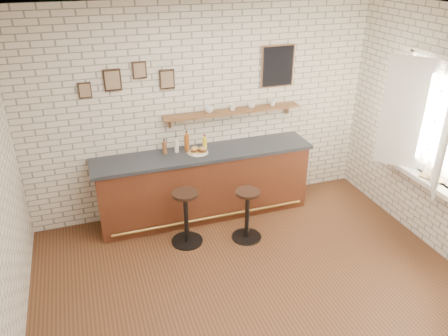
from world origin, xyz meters
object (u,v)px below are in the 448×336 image
Objects in this scene: bitters_bottle_brown at (165,148)px; condiment_bottle_yellow at (205,143)px; bar_counter at (205,184)px; book_upper at (429,178)px; shelf_cup_b at (232,107)px; book_lower at (428,179)px; sandwich_plate at (198,152)px; shelf_cup_c at (251,105)px; bar_stool_left at (186,216)px; shelf_cup_d at (272,103)px; bitters_bottle_amber at (187,143)px; bar_stool_right at (247,213)px; bitters_bottle_white at (176,145)px; shelf_cup_a at (209,109)px; ciabatta_sandwich at (199,149)px.

condiment_bottle_yellow is at bearing 0.00° from bitters_bottle_brown.
bar_counter is 2.97m from book_upper.
shelf_cup_b is 0.42× the size of book_lower.
bitters_bottle_brown reaches higher than sandwich_plate.
shelf_cup_c is at bearing 13.49° from sandwich_plate.
shelf_cup_b reaches higher than bar_stool_left.
shelf_cup_d reaches higher than bar_stool_left.
bitters_bottle_amber is 0.40× the size of bar_stool_right.
book_upper is (3.00, -1.70, -0.14)m from bitters_bottle_brown.
bitters_bottle_white reaches higher than sandwich_plate.
sandwich_plate is 0.46m from bitters_bottle_brown.
bitters_bottle_brown is 1.00m from bar_stool_left.
book_lower is (2.69, -1.69, -0.19)m from bitters_bottle_amber.
book_upper is at bearing -59.32° from shelf_cup_a.
shelf_cup_c reaches higher than ciabatta_sandwich.
shelf_cup_c is at bearing 14.48° from bar_counter.
shelf_cup_a is at bearing 117.85° from book_lower.
book_upper is (1.99, -1.78, -0.59)m from shelf_cup_b.
sandwich_plate is 2.97× the size of shelf_cup_d.
bitters_bottle_amber is 3.18m from book_upper.
bar_counter is at bearing -13.17° from bitters_bottle_brown.
condiment_bottle_yellow is 1.56× the size of shelf_cup_a.
sandwich_plate is at bearing -175.80° from bar_counter.
bar_stool_left is (0.09, -0.72, -0.69)m from bitters_bottle_brown.
shelf_cup_a reaches higher than shelf_cup_c.
bitters_bottle_brown reaches higher than bar_counter.
bitters_bottle_brown is 2.06× the size of shelf_cup_b.
bar_stool_left is 8.06× the size of shelf_cup_d.
shelf_cup_b is at bearing 40.86° from bar_stool_left.
bitters_bottle_white is (-0.36, 0.12, 0.60)m from bar_counter.
bitters_bottle_amber is at bearing 127.27° from shelf_cup_b.
bar_stool_left is at bearing -107.27° from bitters_bottle_amber.
sandwich_plate is 3.01m from book_upper.
ciabatta_sandwich is 1.99× the size of shelf_cup_a.
book_lower is at bearing -18.39° from bar_stool_left.
ciabatta_sandwich reaches higher than book_lower.
bar_counter is 4.26× the size of bar_stool_right.
shelf_cup_c is at bearing 145.26° from shelf_cup_d.
shelf_cup_a is (0.67, 0.08, 0.45)m from bitters_bottle_brown.
bar_stool_right is at bearing -50.94° from bitters_bottle_white.
book_lower is (2.43, -1.69, -0.15)m from condiment_bottle_yellow.
bitters_bottle_brown is at bearing 163.62° from sandwich_plate.
bar_stool_right is 1.68m from shelf_cup_d.
bitters_bottle_amber reaches higher than bar_counter.
shelf_cup_d is (0.75, 0.97, 1.15)m from bar_stool_right.
ciabatta_sandwich is 0.31m from bitters_bottle_white.
bitters_bottle_amber reaches higher than ciabatta_sandwich.
ciabatta_sandwich is 1.03× the size of book_lower.
book_upper is at bearing -115.03° from book_lower.
shelf_cup_c is at bearing 108.90° from book_lower.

